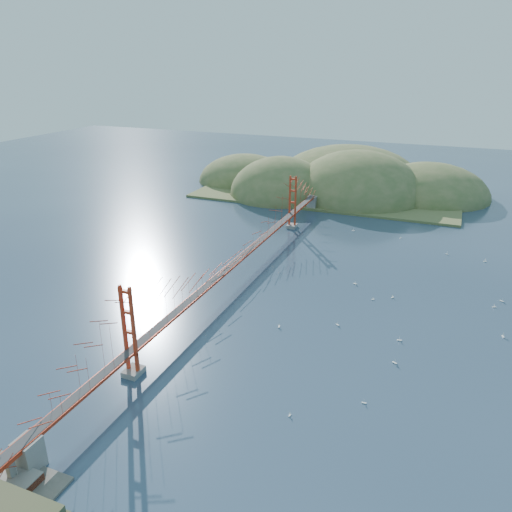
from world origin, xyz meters
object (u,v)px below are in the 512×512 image
at_px(fort, 19,479).
at_px(sailboat_1, 338,324).
at_px(bridge, 236,240).
at_px(sailboat_0, 279,326).
at_px(sailboat_2, 364,402).

relative_size(fort, sailboat_1, 5.65).
distance_m(fort, sailboat_1, 43.26).
xyz_separation_m(bridge, sailboat_0, (12.35, -13.01, -6.86)).
distance_m(sailboat_0, sailboat_2, 18.77).
relative_size(sailboat_0, sailboat_1, 1.05).
relative_size(bridge, sailboat_1, 144.24).
relative_size(bridge, fort, 25.51).
height_order(bridge, fort, bridge).
bearing_deg(bridge, sailboat_1, -25.22).
bearing_deg(fort, sailboat_0, 71.13).
relative_size(bridge, sailboat_0, 137.33).
height_order(sailboat_0, sailboat_1, sailboat_0).
bearing_deg(sailboat_2, bridge, 136.63).
relative_size(fort, sailboat_0, 5.38).
bearing_deg(bridge, sailboat_0, -46.48).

